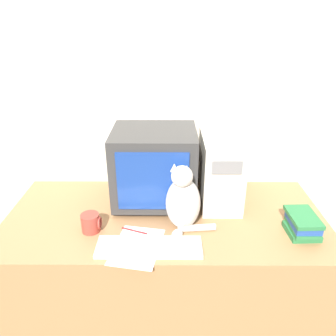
% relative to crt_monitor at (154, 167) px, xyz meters
% --- Properties ---
extents(wall_back, '(7.00, 0.05, 2.50)m').
position_rel_crt_monitor_xyz_m(wall_back, '(0.06, 0.31, 0.28)').
color(wall_back, beige).
rests_on(wall_back, ground_plane).
extents(desk, '(1.70, 0.77, 0.75)m').
position_rel_crt_monitor_xyz_m(desk, '(0.06, -0.14, -0.59)').
color(desk, '#9E7047').
rests_on(desk, ground_plane).
extents(crt_monitor, '(0.45, 0.39, 0.43)m').
position_rel_crt_monitor_xyz_m(crt_monitor, '(0.00, 0.00, 0.00)').
color(crt_monitor, '#333333').
rests_on(crt_monitor, desk).
extents(computer_tower, '(0.21, 0.40, 0.39)m').
position_rel_crt_monitor_xyz_m(computer_tower, '(0.37, 0.02, -0.03)').
color(computer_tower, beige).
rests_on(computer_tower, desk).
extents(keyboard, '(0.49, 0.15, 0.02)m').
position_rel_crt_monitor_xyz_m(keyboard, '(-0.01, -0.42, -0.21)').
color(keyboard, silver).
rests_on(keyboard, desk).
extents(cat, '(0.27, 0.25, 0.36)m').
position_rel_crt_monitor_xyz_m(cat, '(0.15, -0.25, -0.07)').
color(cat, silver).
rests_on(cat, desk).
extents(book_stack, '(0.15, 0.20, 0.11)m').
position_rel_crt_monitor_xyz_m(book_stack, '(0.73, -0.30, -0.17)').
color(book_stack, '#28703D').
rests_on(book_stack, desk).
extents(pen, '(0.13, 0.06, 0.01)m').
position_rel_crt_monitor_xyz_m(pen, '(-0.09, -0.29, -0.22)').
color(pen, maroon).
rests_on(pen, desk).
extents(paper_sheet, '(0.26, 0.33, 0.00)m').
position_rel_crt_monitor_xyz_m(paper_sheet, '(-0.07, -0.41, -0.22)').
color(paper_sheet, white).
rests_on(paper_sheet, desk).
extents(mug, '(0.10, 0.09, 0.09)m').
position_rel_crt_monitor_xyz_m(mug, '(-0.31, -0.28, -0.17)').
color(mug, '#9E382D').
rests_on(mug, desk).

